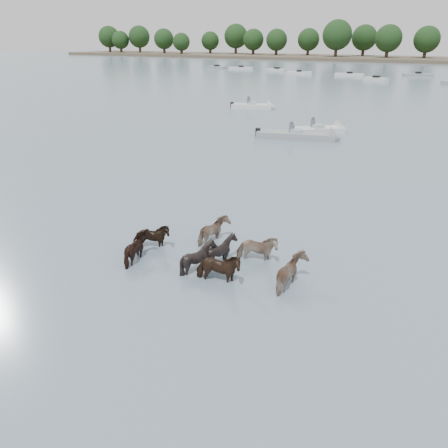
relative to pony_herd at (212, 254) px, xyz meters
The scene contains 8 objects.
ground 1.27m from the pony_herd, 42.88° to the right, with size 400.00×400.00×0.00m, color slate.
shoreline 164.40m from the pony_herd, 114.86° to the left, with size 160.00×30.00×1.00m, color #4C4233.
pony_herd is the anchor object (origin of this frame).
motorboat_a 24.41m from the pony_herd, 98.15° to the left, with size 4.70×4.20×1.92m.
motorboat_b 21.56m from the pony_herd, 100.74° to the left, with size 6.63×3.08×1.92m.
motorboat_f 36.33m from the pony_herd, 112.41° to the left, with size 5.03×3.13×1.92m.
distant_flotilla 78.77m from the pony_herd, 89.94° to the left, with size 106.43×29.85×0.93m.
treeline 164.06m from the pony_herd, 115.12° to the left, with size 145.28×21.86×12.37m.
Camera 1 is at (6.15, -11.09, 7.30)m, focal length 36.06 mm.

